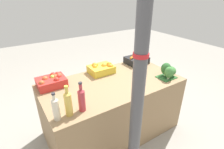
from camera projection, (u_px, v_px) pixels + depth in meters
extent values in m
plane|color=gray|center=(112.00, 129.00, 2.42)|extent=(10.00, 10.00, 0.00)
cube|color=#937551|center=(112.00, 107.00, 2.25)|extent=(1.65, 0.88, 0.74)
cylinder|color=#4C4C51|center=(141.00, 59.00, 1.17)|extent=(0.10, 0.10, 2.64)
cylinder|color=red|center=(141.00, 55.00, 1.16)|extent=(0.11, 0.11, 0.03)
cube|color=red|center=(51.00, 82.00, 1.98)|extent=(0.31, 0.25, 0.10)
sphere|color=red|center=(52.00, 78.00, 2.00)|extent=(0.07, 0.07, 0.07)
sphere|color=#BC562D|center=(56.00, 77.00, 2.01)|extent=(0.07, 0.07, 0.07)
sphere|color=red|center=(57.00, 74.00, 2.08)|extent=(0.07, 0.07, 0.07)
sphere|color=red|center=(57.00, 80.00, 1.93)|extent=(0.07, 0.07, 0.07)
sphere|color=red|center=(59.00, 77.00, 2.01)|extent=(0.07, 0.07, 0.07)
sphere|color=#9EBC42|center=(53.00, 77.00, 2.00)|extent=(0.06, 0.06, 0.06)
sphere|color=#BC562D|center=(45.00, 79.00, 1.96)|extent=(0.07, 0.07, 0.07)
sphere|color=#BC562D|center=(59.00, 76.00, 2.03)|extent=(0.06, 0.06, 0.06)
sphere|color=red|center=(53.00, 75.00, 2.03)|extent=(0.07, 0.07, 0.07)
sphere|color=#BC562D|center=(42.00, 83.00, 1.86)|extent=(0.06, 0.06, 0.06)
cube|color=gold|center=(101.00, 69.00, 2.30)|extent=(0.31, 0.25, 0.10)
sphere|color=orange|center=(95.00, 66.00, 2.30)|extent=(0.08, 0.08, 0.08)
sphere|color=orange|center=(96.00, 66.00, 2.30)|extent=(0.07, 0.07, 0.07)
sphere|color=orange|center=(109.00, 65.00, 2.31)|extent=(0.08, 0.08, 0.08)
sphere|color=orange|center=(95.00, 67.00, 2.25)|extent=(0.07, 0.07, 0.07)
sphere|color=orange|center=(104.00, 66.00, 2.29)|extent=(0.08, 0.08, 0.08)
sphere|color=orange|center=(94.00, 66.00, 2.30)|extent=(0.07, 0.07, 0.07)
sphere|color=orange|center=(110.00, 67.00, 2.28)|extent=(0.07, 0.07, 0.07)
sphere|color=orange|center=(110.00, 67.00, 2.28)|extent=(0.08, 0.08, 0.08)
cube|color=black|center=(137.00, 60.00, 2.59)|extent=(0.31, 0.25, 0.10)
cone|color=orange|center=(135.00, 57.00, 2.55)|extent=(0.15, 0.04, 0.03)
cone|color=orange|center=(139.00, 56.00, 2.54)|extent=(0.17, 0.08, 0.03)
cone|color=orange|center=(134.00, 57.00, 2.52)|extent=(0.14, 0.06, 0.03)
cone|color=orange|center=(137.00, 55.00, 2.59)|extent=(0.16, 0.03, 0.03)
cone|color=orange|center=(141.00, 56.00, 2.56)|extent=(0.13, 0.05, 0.03)
cone|color=orange|center=(140.00, 57.00, 2.49)|extent=(0.13, 0.06, 0.03)
cube|color=#2D602D|center=(166.00, 77.00, 2.19)|extent=(0.22, 0.18, 0.01)
ellipsoid|color=#427F3D|center=(170.00, 71.00, 2.20)|extent=(0.14, 0.14, 0.11)
cylinder|color=#B2C693|center=(170.00, 75.00, 2.22)|extent=(0.03, 0.03, 0.02)
ellipsoid|color=#2D602D|center=(166.00, 69.00, 2.18)|extent=(0.12, 0.12, 0.15)
cylinder|color=#B2C693|center=(165.00, 75.00, 2.22)|extent=(0.03, 0.03, 0.02)
ellipsoid|color=#427F3D|center=(169.00, 72.00, 2.11)|extent=(0.11, 0.11, 0.14)
cylinder|color=#B2C693|center=(168.00, 78.00, 2.14)|extent=(0.03, 0.03, 0.02)
cylinder|color=beige|center=(56.00, 110.00, 1.45)|extent=(0.06, 0.06, 0.20)
cone|color=beige|center=(54.00, 99.00, 1.40)|extent=(0.06, 0.06, 0.02)
cylinder|color=beige|center=(54.00, 97.00, 1.39)|extent=(0.03, 0.03, 0.04)
cylinder|color=#2D2D33|center=(53.00, 94.00, 1.38)|extent=(0.03, 0.03, 0.01)
cylinder|color=gold|center=(68.00, 105.00, 1.50)|extent=(0.07, 0.07, 0.21)
cone|color=gold|center=(67.00, 93.00, 1.45)|extent=(0.07, 0.07, 0.02)
cylinder|color=gold|center=(66.00, 90.00, 1.43)|extent=(0.03, 0.03, 0.04)
cylinder|color=gold|center=(66.00, 87.00, 1.42)|extent=(0.03, 0.03, 0.01)
cylinder|color=#B2333D|center=(82.00, 101.00, 1.56)|extent=(0.06, 0.06, 0.20)
cone|color=#B2333D|center=(81.00, 90.00, 1.51)|extent=(0.06, 0.06, 0.03)
cylinder|color=#B2333D|center=(80.00, 86.00, 1.50)|extent=(0.03, 0.03, 0.05)
cylinder|color=#2D2D33|center=(80.00, 83.00, 1.48)|extent=(0.03, 0.03, 0.01)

